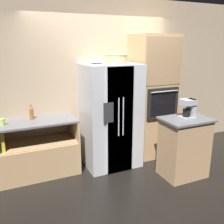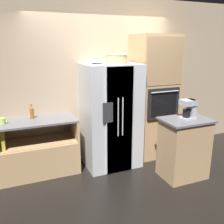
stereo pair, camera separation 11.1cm
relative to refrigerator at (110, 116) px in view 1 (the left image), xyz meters
The scene contains 11 objects.
ground_plane 0.87m from the refrigerator, 121.66° to the right, with size 20.00×20.00×0.00m, color black.
wall_back 0.68m from the refrigerator, 92.95° to the left, with size 12.00×0.06×2.80m.
counter_left 1.43m from the refrigerator, behind, with size 1.42×0.57×0.90m.
refrigerator is the anchor object (origin of this frame).
wall_oven 0.90m from the refrigerator, ahead, with size 0.74×0.69×2.19m.
island_counter 1.29m from the refrigerator, 44.31° to the right, with size 0.73×0.54×0.95m.
wicker_basket 0.95m from the refrigerator, 15.40° to the right, with size 0.36×0.36×0.15m.
fruit_bowl 0.93m from the refrigerator, 166.62° to the left, with size 0.24×0.24×0.07m.
bottle_short 1.27m from the refrigerator, behind, with size 0.06×0.06×0.23m.
mug 1.68m from the refrigerator, behind, with size 0.12×0.09×0.09m.
coffee_maker 1.27m from the refrigerator, 42.22° to the right, with size 0.21×0.19×0.29m.
Camera 1 is at (-1.59, -3.66, 2.04)m, focal length 40.00 mm.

